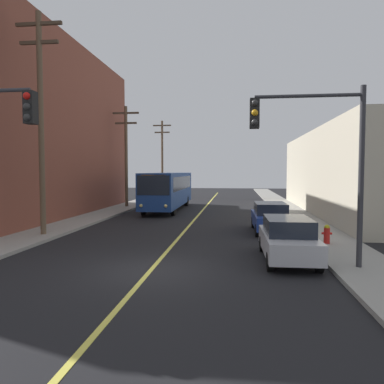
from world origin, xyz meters
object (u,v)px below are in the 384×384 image
object	(u,v)px
utility_pole_far	(162,155)
traffic_signal_right_corner	(314,143)
utility_pole_mid	(126,151)
parked_car_blue	(270,217)
parked_car_silver	(288,238)
fire_hydrant	(327,234)
city_bus	(168,189)
utility_pole_near	(41,114)

from	to	relation	value
utility_pole_far	traffic_signal_right_corner	xyz separation A→B (m)	(12.31, -34.82, -1.25)
utility_pole_mid	utility_pole_far	bearing A→B (deg)	89.29
parked_car_blue	utility_pole_mid	xyz separation A→B (m)	(-11.81, 11.92, 4.31)
parked_car_silver	parked_car_blue	distance (m)	6.47
utility_pole_far	fire_hydrant	size ratio (longest dim) A/B	11.69
city_bus	traffic_signal_right_corner	distance (m)	20.46
parked_car_silver	parked_car_blue	size ratio (longest dim) A/B	1.00
utility_pole_mid	city_bus	bearing A→B (deg)	-14.78
parked_car_blue	utility_pole_mid	distance (m)	17.32
utility_pole_mid	parked_car_blue	bearing A→B (deg)	-45.26
parked_car_silver	parked_car_blue	world-z (taller)	same
city_bus	parked_car_silver	distance (m)	19.00
utility_pole_near	fire_hydrant	xyz separation A→B (m)	(13.74, -0.77, -5.62)
city_bus	fire_hydrant	size ratio (longest dim) A/B	14.49
city_bus	traffic_signal_right_corner	world-z (taller)	traffic_signal_right_corner
city_bus	parked_car_silver	world-z (taller)	city_bus
parked_car_blue	utility_pole_far	distance (m)	29.93
parked_car_silver	utility_pole_far	size ratio (longest dim) A/B	0.45
utility_pole_mid	traffic_signal_right_corner	bearing A→B (deg)	-57.42
utility_pole_near	traffic_signal_right_corner	world-z (taller)	utility_pole_near
city_bus	utility_pole_near	xyz separation A→B (m)	(-3.89, -13.75, 4.39)
parked_car_silver	utility_pole_mid	size ratio (longest dim) A/B	0.49
utility_pole_far	fire_hydrant	distance (m)	34.15
parked_car_silver	fire_hydrant	bearing A→B (deg)	53.28
parked_car_blue	utility_pole_far	world-z (taller)	utility_pole_far
parked_car_silver	traffic_signal_right_corner	bearing A→B (deg)	-61.71
utility_pole_far	utility_pole_mid	bearing A→B (deg)	-90.71
city_bus	parked_car_silver	bearing A→B (deg)	-65.80
parked_car_silver	utility_pole_mid	xyz separation A→B (m)	(-11.87, 18.38, 4.31)
parked_car_blue	parked_car_silver	bearing A→B (deg)	-89.49
fire_hydrant	parked_car_blue	bearing A→B (deg)	120.06
city_bus	utility_pole_far	distance (m)	17.20
city_bus	utility_pole_near	distance (m)	14.95
city_bus	utility_pole_far	world-z (taller)	utility_pole_far
utility_pole_near	parked_car_blue	bearing A→B (deg)	14.09
parked_car_blue	fire_hydrant	world-z (taller)	parked_car_blue
utility_pole_far	city_bus	bearing A→B (deg)	-76.58
utility_pole_mid	traffic_signal_right_corner	size ratio (longest dim) A/B	1.51
utility_pole_mid	parked_car_silver	bearing A→B (deg)	-57.16
parked_car_blue	traffic_signal_right_corner	distance (m)	8.42
utility_pole_far	utility_pole_near	bearing A→B (deg)	-89.98
city_bus	fire_hydrant	distance (m)	17.59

